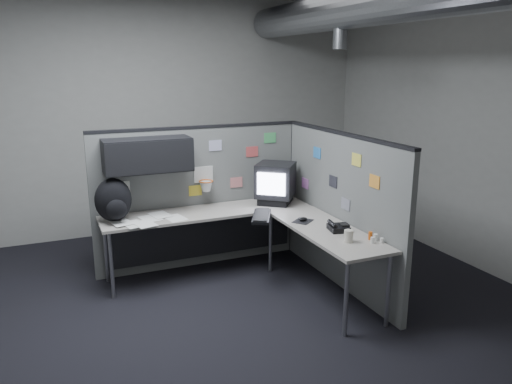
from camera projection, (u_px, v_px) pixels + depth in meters
name	position (u px, v px, depth m)	size (l,w,h in m)	color
room	(306.00, 86.00, 4.51)	(5.62, 5.62, 3.22)	black
partition_back	(187.00, 184.00, 5.57)	(2.44, 0.42, 1.63)	slate
partition_right	(339.00, 209.00, 5.22)	(0.07, 2.23, 1.63)	slate
desk	(238.00, 226.00, 5.34)	(2.31, 2.11, 0.73)	#A09990
monitor	(276.00, 183.00, 5.73)	(0.57, 0.57, 0.46)	black
keyboard	(261.00, 216.00, 5.21)	(0.38, 0.51, 0.04)	black
mouse	(303.00, 220.00, 5.10)	(0.26, 0.25, 0.04)	black
phone	(338.00, 227.00, 4.81)	(0.21, 0.22, 0.09)	black
bottles	(374.00, 238.00, 4.52)	(0.12, 0.16, 0.07)	silver
cup	(349.00, 236.00, 4.49)	(0.08, 0.08, 0.11)	beige
papers	(148.00, 220.00, 5.12)	(0.79, 0.55, 0.02)	white
backpack	(114.00, 201.00, 5.04)	(0.43, 0.42, 0.45)	black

